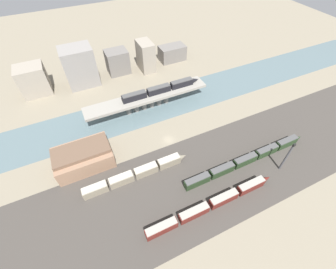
# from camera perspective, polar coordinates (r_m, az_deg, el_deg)

# --- Properties ---
(ground_plane) EXTENTS (400.00, 400.00, 0.00)m
(ground_plane) POSITION_cam_1_polar(r_m,az_deg,el_deg) (103.22, 0.16, -1.40)
(ground_plane) COLOR gray
(railbed_yard) EXTENTS (280.00, 42.00, 0.01)m
(railbed_yard) POSITION_cam_1_polar(r_m,az_deg,el_deg) (91.04, 6.79, -11.73)
(railbed_yard) COLOR #423D38
(railbed_yard) RESTS_ON ground
(river_water) EXTENTS (320.00, 25.31, 0.01)m
(river_water) POSITION_cam_1_polar(r_m,az_deg,el_deg) (120.02, -5.07, 6.87)
(river_water) COLOR slate
(river_water) RESTS_ON ground
(bridge) EXTENTS (64.01, 9.36, 7.69)m
(bridge) POSITION_cam_1_polar(r_m,az_deg,el_deg) (116.14, -5.27, 9.17)
(bridge) COLOR gray
(bridge) RESTS_ON ground
(train_on_bridge) EXTENTS (42.68, 3.14, 3.53)m
(train_on_bridge) POSITION_cam_1_polar(r_m,az_deg,el_deg) (116.50, -1.61, 11.52)
(train_on_bridge) COLOR black
(train_on_bridge) RESTS_ON bridge
(train_yard_near) EXTENTS (52.27, 2.80, 4.01)m
(train_yard_near) POSITION_cam_1_polar(r_m,az_deg,el_deg) (85.24, 11.12, -16.97)
(train_yard_near) COLOR #5B1E19
(train_yard_near) RESTS_ON ground
(train_yard_mid) EXTENTS (60.02, 2.74, 4.00)m
(train_yard_mid) POSITION_cam_1_polar(r_m,az_deg,el_deg) (99.51, 19.45, -5.98)
(train_yard_mid) COLOR #23381E
(train_yard_mid) RESTS_ON ground
(train_yard_far) EXTENTS (43.22, 3.15, 4.09)m
(train_yard_far) POSITION_cam_1_polar(r_m,az_deg,el_deg) (90.73, -7.97, -9.86)
(train_yard_far) COLOR gray
(train_yard_far) RESTS_ON ground
(warehouse_building) EXTENTS (22.41, 14.91, 9.03)m
(warehouse_building) POSITION_cam_1_polar(r_m,az_deg,el_deg) (98.09, -20.70, -5.30)
(warehouse_building) COLOR #937056
(warehouse_building) RESTS_ON ground
(signal_tower) EXTENTS (1.00, 0.81, 15.62)m
(signal_tower) POSITION_cam_1_polar(r_m,az_deg,el_deg) (98.63, 27.87, -5.07)
(signal_tower) COLOR #4C4C51
(signal_tower) RESTS_ON ground
(city_block_far_left) EXTENTS (14.42, 12.21, 15.99)m
(city_block_far_left) POSITION_cam_1_polar(r_m,az_deg,el_deg) (145.14, -30.99, 11.76)
(city_block_far_left) COLOR gray
(city_block_far_left) RESTS_ON ground
(city_block_left) EXTENTS (16.83, 13.49, 21.92)m
(city_block_left) POSITION_cam_1_polar(r_m,az_deg,el_deg) (140.27, -21.46, 15.77)
(city_block_left) COLOR gray
(city_block_left) RESTS_ON ground
(city_block_center) EXTENTS (12.91, 10.67, 14.07)m
(city_block_center) POSITION_cam_1_polar(r_m,az_deg,el_deg) (146.92, -12.69, 17.56)
(city_block_center) COLOR slate
(city_block_center) RESTS_ON ground
(city_block_right) EXTENTS (8.15, 13.13, 17.81)m
(city_block_right) POSITION_cam_1_polar(r_m,az_deg,el_deg) (146.26, -5.68, 19.15)
(city_block_right) COLOR gray
(city_block_right) RESTS_ON ground
(city_block_far_right) EXTENTS (16.82, 9.83, 9.52)m
(city_block_far_right) POSITION_cam_1_polar(r_m,az_deg,el_deg) (158.22, 1.06, 19.97)
(city_block_far_right) COLOR slate
(city_block_far_right) RESTS_ON ground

